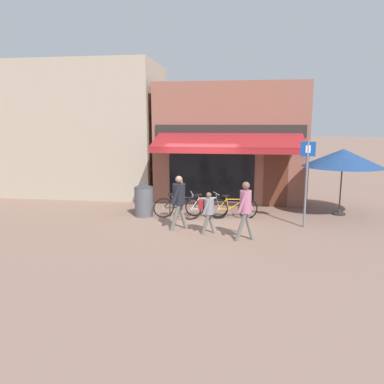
{
  "coord_description": "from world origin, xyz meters",
  "views": [
    {
      "loc": [
        1.53,
        -11.88,
        3.19
      ],
      "look_at": [
        -0.1,
        -0.45,
        1.05
      ],
      "focal_mm": 35.0,
      "sensor_mm": 36.0,
      "label": 1
    }
  ],
  "objects_px": {
    "pedestrian_child": "(208,208)",
    "cafe_parasol": "(343,158)",
    "bicycle_silver": "(205,207)",
    "bicycle_black": "(179,206)",
    "litter_bin": "(144,200)",
    "pedestrian_second_adult": "(245,205)",
    "bicycle_orange": "(233,208)",
    "parking_sign": "(307,175)",
    "pedestrian_adult": "(179,197)"
  },
  "relations": [
    {
      "from": "bicycle_silver",
      "to": "pedestrian_second_adult",
      "type": "xyz_separation_m",
      "value": [
        1.34,
        -2.2,
        0.62
      ]
    },
    {
      "from": "pedestrian_child",
      "to": "cafe_parasol",
      "type": "height_order",
      "value": "cafe_parasol"
    },
    {
      "from": "bicycle_black",
      "to": "pedestrian_second_adult",
      "type": "bearing_deg",
      "value": -65.5
    },
    {
      "from": "bicycle_silver",
      "to": "pedestrian_child",
      "type": "height_order",
      "value": "pedestrian_child"
    },
    {
      "from": "bicycle_black",
      "to": "cafe_parasol",
      "type": "xyz_separation_m",
      "value": [
        5.51,
        1.15,
        1.62
      ]
    },
    {
      "from": "bicycle_black",
      "to": "pedestrian_second_adult",
      "type": "distance_m",
      "value": 3.25
    },
    {
      "from": "pedestrian_second_adult",
      "to": "pedestrian_child",
      "type": "bearing_deg",
      "value": 153.71
    },
    {
      "from": "parking_sign",
      "to": "cafe_parasol",
      "type": "distance_m",
      "value": 2.39
    },
    {
      "from": "pedestrian_second_adult",
      "to": "pedestrian_adult",
      "type": "bearing_deg",
      "value": 156.18
    },
    {
      "from": "bicycle_orange",
      "to": "pedestrian_second_adult",
      "type": "distance_m",
      "value": 2.49
    },
    {
      "from": "bicycle_orange",
      "to": "bicycle_silver",
      "type": "bearing_deg",
      "value": 179.61
    },
    {
      "from": "pedestrian_child",
      "to": "pedestrian_second_adult",
      "type": "height_order",
      "value": "pedestrian_second_adult"
    },
    {
      "from": "pedestrian_child",
      "to": "bicycle_silver",
      "type": "bearing_deg",
      "value": 95.56
    },
    {
      "from": "pedestrian_second_adult",
      "to": "cafe_parasol",
      "type": "xyz_separation_m",
      "value": [
        3.29,
        3.43,
        0.99
      ]
    },
    {
      "from": "pedestrian_child",
      "to": "pedestrian_second_adult",
      "type": "relative_size",
      "value": 0.75
    },
    {
      "from": "parking_sign",
      "to": "bicycle_black",
      "type": "bearing_deg",
      "value": 170.26
    },
    {
      "from": "pedestrian_child",
      "to": "litter_bin",
      "type": "bearing_deg",
      "value": 140.36
    },
    {
      "from": "bicycle_black",
      "to": "pedestrian_child",
      "type": "xyz_separation_m",
      "value": [
        1.14,
        -1.79,
        0.38
      ]
    },
    {
      "from": "bicycle_orange",
      "to": "pedestrian_second_adult",
      "type": "relative_size",
      "value": 1.01
    },
    {
      "from": "bicycle_black",
      "to": "litter_bin",
      "type": "height_order",
      "value": "litter_bin"
    },
    {
      "from": "bicycle_silver",
      "to": "pedestrian_child",
      "type": "distance_m",
      "value": 1.77
    },
    {
      "from": "bicycle_black",
      "to": "pedestrian_child",
      "type": "relative_size",
      "value": 1.41
    },
    {
      "from": "pedestrian_second_adult",
      "to": "bicycle_black",
      "type": "bearing_deg",
      "value": 132.36
    },
    {
      "from": "pedestrian_second_adult",
      "to": "litter_bin",
      "type": "height_order",
      "value": "pedestrian_second_adult"
    },
    {
      "from": "bicycle_black",
      "to": "cafe_parasol",
      "type": "bearing_deg",
      "value": -8.0
    },
    {
      "from": "pedestrian_child",
      "to": "parking_sign",
      "type": "relative_size",
      "value": 0.46
    },
    {
      "from": "bicycle_orange",
      "to": "pedestrian_second_adult",
      "type": "bearing_deg",
      "value": -90.79
    },
    {
      "from": "pedestrian_child",
      "to": "parking_sign",
      "type": "distance_m",
      "value": 3.22
    },
    {
      "from": "litter_bin",
      "to": "pedestrian_adult",
      "type": "bearing_deg",
      "value": -44.68
    },
    {
      "from": "parking_sign",
      "to": "pedestrian_child",
      "type": "bearing_deg",
      "value": -159.23
    },
    {
      "from": "bicycle_silver",
      "to": "litter_bin",
      "type": "xyz_separation_m",
      "value": [
        -2.14,
        0.07,
        0.19
      ]
    },
    {
      "from": "litter_bin",
      "to": "cafe_parasol",
      "type": "bearing_deg",
      "value": 9.7
    },
    {
      "from": "pedestrian_adult",
      "to": "bicycle_orange",
      "type": "bearing_deg",
      "value": 34.77
    },
    {
      "from": "pedestrian_second_adult",
      "to": "bicycle_silver",
      "type": "bearing_deg",
      "value": 119.29
    },
    {
      "from": "bicycle_silver",
      "to": "parking_sign",
      "type": "relative_size",
      "value": 0.58
    },
    {
      "from": "bicycle_orange",
      "to": "litter_bin",
      "type": "bearing_deg",
      "value": 171.31
    },
    {
      "from": "bicycle_black",
      "to": "parking_sign",
      "type": "bearing_deg",
      "value": -29.51
    },
    {
      "from": "litter_bin",
      "to": "parking_sign",
      "type": "xyz_separation_m",
      "value": [
        5.29,
        -0.69,
        1.06
      ]
    },
    {
      "from": "bicycle_black",
      "to": "bicycle_silver",
      "type": "height_order",
      "value": "bicycle_silver"
    },
    {
      "from": "bicycle_orange",
      "to": "pedestrian_child",
      "type": "distance_m",
      "value": 2.04
    },
    {
      "from": "pedestrian_child",
      "to": "cafe_parasol",
      "type": "xyz_separation_m",
      "value": [
        4.37,
        2.94,
        1.24
      ]
    },
    {
      "from": "litter_bin",
      "to": "bicycle_black",
      "type": "bearing_deg",
      "value": 0.35
    },
    {
      "from": "bicycle_orange",
      "to": "litter_bin",
      "type": "distance_m",
      "value": 3.07
    },
    {
      "from": "pedestrian_adult",
      "to": "litter_bin",
      "type": "xyz_separation_m",
      "value": [
        -1.5,
        1.48,
        -0.43
      ]
    },
    {
      "from": "litter_bin",
      "to": "bicycle_orange",
      "type": "bearing_deg",
      "value": 1.81
    },
    {
      "from": "bicycle_black",
      "to": "bicycle_orange",
      "type": "xyz_separation_m",
      "value": [
        1.82,
        0.09,
        -0.02
      ]
    },
    {
      "from": "bicycle_silver",
      "to": "litter_bin",
      "type": "distance_m",
      "value": 2.15
    },
    {
      "from": "bicycle_silver",
      "to": "pedestrian_second_adult",
      "type": "relative_size",
      "value": 0.96
    },
    {
      "from": "parking_sign",
      "to": "bicycle_orange",
      "type": "bearing_deg",
      "value": 160.59
    },
    {
      "from": "pedestrian_child",
      "to": "cafe_parasol",
      "type": "distance_m",
      "value": 5.41
    }
  ]
}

